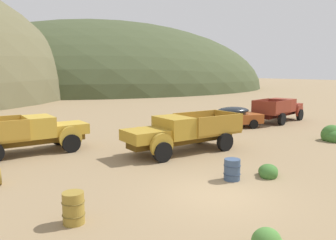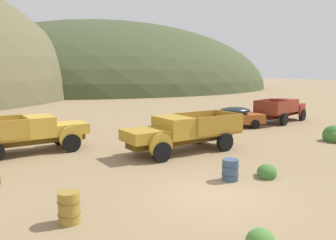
{
  "view_description": "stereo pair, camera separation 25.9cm",
  "coord_description": "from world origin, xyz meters",
  "px_view_note": "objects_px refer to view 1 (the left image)",
  "views": [
    {
      "loc": [
        -7.36,
        -8.21,
        4.2
      ],
      "look_at": [
        2.29,
        6.75,
        1.57
      ],
      "focal_mm": 35.39,
      "sensor_mm": 36.0,
      "label": 1
    },
    {
      "loc": [
        -7.14,
        -8.35,
        4.2
      ],
      "look_at": [
        2.29,
        6.75,
        1.57
      ],
      "focal_mm": 35.39,
      "sensor_mm": 36.0,
      "label": 2
    }
  ],
  "objects_px": {
    "truck_mustard": "(177,133)",
    "car_oxide_orange": "(228,117)",
    "oil_drum_by_truck": "(232,170)",
    "oil_drum_spare": "(73,208)",
    "truck_faded_yellow": "(36,133)",
    "truck_rust_red": "(282,109)"
  },
  "relations": [
    {
      "from": "car_oxide_orange",
      "to": "oil_drum_by_truck",
      "type": "height_order",
      "value": "car_oxide_orange"
    },
    {
      "from": "truck_faded_yellow",
      "to": "truck_rust_red",
      "type": "bearing_deg",
      "value": -0.87
    },
    {
      "from": "truck_faded_yellow",
      "to": "truck_rust_red",
      "type": "xyz_separation_m",
      "value": [
        19.87,
        0.33,
        -0.0
      ]
    },
    {
      "from": "truck_faded_yellow",
      "to": "oil_drum_by_truck",
      "type": "height_order",
      "value": "truck_faded_yellow"
    },
    {
      "from": "truck_faded_yellow",
      "to": "truck_mustard",
      "type": "distance_m",
      "value": 7.34
    },
    {
      "from": "truck_rust_red",
      "to": "truck_mustard",
      "type": "bearing_deg",
      "value": -176.69
    },
    {
      "from": "truck_faded_yellow",
      "to": "oil_drum_spare",
      "type": "xyz_separation_m",
      "value": [
        -0.89,
        -9.19,
        -0.56
      ]
    },
    {
      "from": "oil_drum_spare",
      "to": "oil_drum_by_truck",
      "type": "distance_m",
      "value": 6.32
    },
    {
      "from": "truck_faded_yellow",
      "to": "truck_mustard",
      "type": "bearing_deg",
      "value": -35.44
    },
    {
      "from": "truck_mustard",
      "to": "oil_drum_spare",
      "type": "distance_m",
      "value": 8.69
    },
    {
      "from": "car_oxide_orange",
      "to": "oil_drum_by_truck",
      "type": "bearing_deg",
      "value": 62.76
    },
    {
      "from": "truck_mustard",
      "to": "oil_drum_by_truck",
      "type": "height_order",
      "value": "truck_mustard"
    },
    {
      "from": "truck_faded_yellow",
      "to": "truck_mustard",
      "type": "xyz_separation_m",
      "value": [
        6.11,
        -4.06,
        0.02
      ]
    },
    {
      "from": "truck_faded_yellow",
      "to": "truck_rust_red",
      "type": "relative_size",
      "value": 0.97
    },
    {
      "from": "car_oxide_orange",
      "to": "oil_drum_by_truck",
      "type": "xyz_separation_m",
      "value": [
        -8.19,
        -9.02,
        -0.4
      ]
    },
    {
      "from": "car_oxide_orange",
      "to": "truck_faded_yellow",
      "type": "bearing_deg",
      "value": 15.79
    },
    {
      "from": "car_oxide_orange",
      "to": "truck_rust_red",
      "type": "relative_size",
      "value": 0.85
    },
    {
      "from": "truck_rust_red",
      "to": "oil_drum_spare",
      "type": "bearing_deg",
      "value": -169.77
    },
    {
      "from": "car_oxide_orange",
      "to": "oil_drum_by_truck",
      "type": "relative_size",
      "value": 6.32
    },
    {
      "from": "truck_faded_yellow",
      "to": "oil_drum_spare",
      "type": "distance_m",
      "value": 9.25
    },
    {
      "from": "car_oxide_orange",
      "to": "truck_rust_red",
      "type": "bearing_deg",
      "value": -163.71
    },
    {
      "from": "truck_mustard",
      "to": "car_oxide_orange",
      "type": "distance_m",
      "value": 8.63
    }
  ]
}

